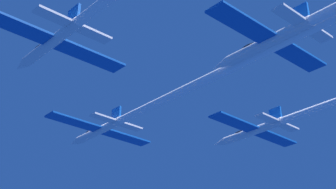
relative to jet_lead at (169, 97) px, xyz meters
name	(u,v)px	position (x,y,z in m)	size (l,w,h in m)	color
jet_lead	(169,97)	(0.00, 0.00, 0.00)	(15.03, 47.51, 2.49)	silver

